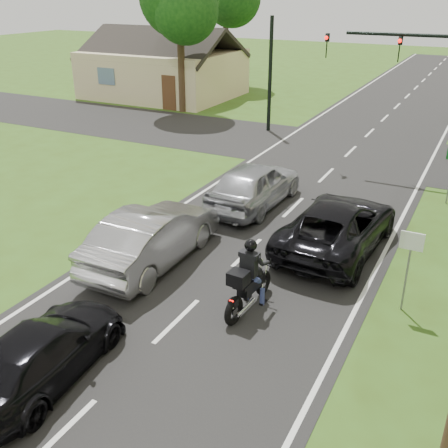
{
  "coord_description": "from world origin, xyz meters",
  "views": [
    {
      "loc": [
        5.81,
        -8.81,
        7.32
      ],
      "look_at": [
        -0.27,
        3.0,
        1.3
      ],
      "focal_mm": 42.0,
      "sensor_mm": 36.0,
      "label": 1
    }
  ],
  "objects_px": {
    "silver_sedan": "(153,236)",
    "sign_white": "(410,252)",
    "dark_suv": "(338,225)",
    "traffic_signal": "(431,75)",
    "motorcycle_rider": "(248,283)",
    "silver_suv": "(254,184)",
    "dark_car_behind": "(42,352)"
  },
  "relations": [
    {
      "from": "silver_sedan",
      "to": "sign_white",
      "type": "distance_m",
      "value": 6.94
    },
    {
      "from": "dark_suv",
      "to": "sign_white",
      "type": "bearing_deg",
      "value": 136.37
    },
    {
      "from": "silver_sedan",
      "to": "traffic_signal",
      "type": "relative_size",
      "value": 0.79
    },
    {
      "from": "silver_sedan",
      "to": "traffic_signal",
      "type": "distance_m",
      "value": 13.41
    },
    {
      "from": "motorcycle_rider",
      "to": "silver_suv",
      "type": "height_order",
      "value": "motorcycle_rider"
    },
    {
      "from": "silver_sedan",
      "to": "silver_suv",
      "type": "relative_size",
      "value": 1.03
    },
    {
      "from": "silver_sedan",
      "to": "traffic_signal",
      "type": "height_order",
      "value": "traffic_signal"
    },
    {
      "from": "silver_sedan",
      "to": "sign_white",
      "type": "height_order",
      "value": "sign_white"
    },
    {
      "from": "dark_suv",
      "to": "silver_suv",
      "type": "distance_m",
      "value": 4.15
    },
    {
      "from": "dark_suv",
      "to": "silver_suv",
      "type": "height_order",
      "value": "silver_suv"
    },
    {
      "from": "silver_suv",
      "to": "sign_white",
      "type": "relative_size",
      "value": 2.28
    },
    {
      "from": "motorcycle_rider",
      "to": "traffic_signal",
      "type": "height_order",
      "value": "traffic_signal"
    },
    {
      "from": "silver_sedan",
      "to": "sign_white",
      "type": "relative_size",
      "value": 2.36
    },
    {
      "from": "dark_car_behind",
      "to": "silver_suv",
      "type": "bearing_deg",
      "value": -95.77
    },
    {
      "from": "silver_suv",
      "to": "traffic_signal",
      "type": "distance_m",
      "value": 8.66
    },
    {
      "from": "dark_suv",
      "to": "traffic_signal",
      "type": "bearing_deg",
      "value": -94.07
    },
    {
      "from": "motorcycle_rider",
      "to": "silver_sedan",
      "type": "distance_m",
      "value": 3.59
    },
    {
      "from": "motorcycle_rider",
      "to": "dark_car_behind",
      "type": "xyz_separation_m",
      "value": [
        -2.64,
        -4.16,
        -0.13
      ]
    },
    {
      "from": "silver_sedan",
      "to": "dark_car_behind",
      "type": "bearing_deg",
      "value": 98.21
    },
    {
      "from": "dark_suv",
      "to": "motorcycle_rider",
      "type": "bearing_deg",
      "value": 79.66
    },
    {
      "from": "motorcycle_rider",
      "to": "dark_suv",
      "type": "bearing_deg",
      "value": 80.67
    },
    {
      "from": "traffic_signal",
      "to": "silver_sedan",
      "type": "bearing_deg",
      "value": -115.03
    },
    {
      "from": "traffic_signal",
      "to": "silver_suv",
      "type": "bearing_deg",
      "value": -125.79
    },
    {
      "from": "silver_sedan",
      "to": "silver_suv",
      "type": "xyz_separation_m",
      "value": [
        0.82,
        5.28,
        -0.0
      ]
    },
    {
      "from": "silver_suv",
      "to": "traffic_signal",
      "type": "relative_size",
      "value": 0.76
    },
    {
      "from": "motorcycle_rider",
      "to": "sign_white",
      "type": "xyz_separation_m",
      "value": [
        3.41,
        1.72,
        0.84
      ]
    },
    {
      "from": "silver_suv",
      "to": "traffic_signal",
      "type": "height_order",
      "value": "traffic_signal"
    },
    {
      "from": "sign_white",
      "to": "motorcycle_rider",
      "type": "bearing_deg",
      "value": -153.17
    },
    {
      "from": "motorcycle_rider",
      "to": "silver_suv",
      "type": "distance_m",
      "value": 6.78
    },
    {
      "from": "silver_suv",
      "to": "sign_white",
      "type": "distance_m",
      "value": 7.59
    },
    {
      "from": "dark_suv",
      "to": "silver_suv",
      "type": "xyz_separation_m",
      "value": [
        -3.64,
        1.98,
        0.07
      ]
    },
    {
      "from": "silver_suv",
      "to": "dark_car_behind",
      "type": "relative_size",
      "value": 1.15
    }
  ]
}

